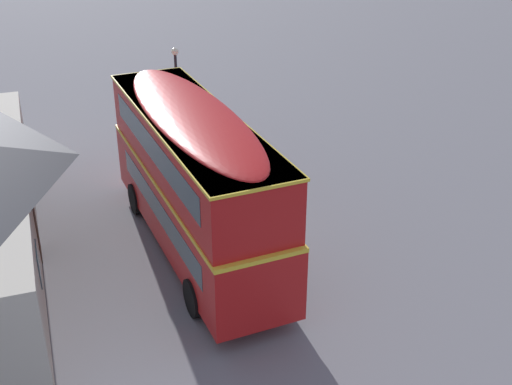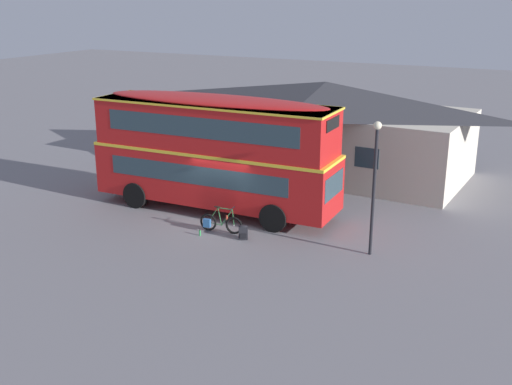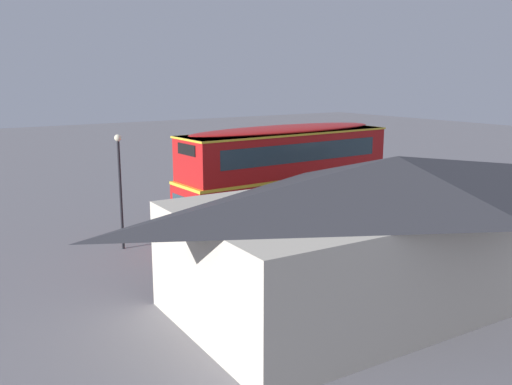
{
  "view_description": "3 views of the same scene",
  "coord_description": "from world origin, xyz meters",
  "views": [
    {
      "loc": [
        -18.39,
        6.05,
        11.3
      ],
      "look_at": [
        -1.7,
        -0.71,
        2.06
      ],
      "focal_mm": 46.03,
      "sensor_mm": 36.0,
      "label": 1
    },
    {
      "loc": [
        11.8,
        -19.97,
        8.62
      ],
      "look_at": [
        1.16,
        0.59,
        1.21
      ],
      "focal_mm": 43.59,
      "sensor_mm": 36.0,
      "label": 2
    },
    {
      "loc": [
        13.91,
        20.64,
        6.95
      ],
      "look_at": [
        -0.24,
        -0.28,
        1.62
      ],
      "focal_mm": 39.08,
      "sensor_mm": 36.0,
      "label": 3
    }
  ],
  "objects": [
    {
      "name": "ground_plane",
      "position": [
        0.0,
        0.0,
        0.0
      ],
      "size": [
        120.0,
        120.0,
        0.0
      ],
      "primitive_type": "plane",
      "color": "slate"
    },
    {
      "name": "pub_building",
      "position": [
        0.72,
        8.96,
        2.29
      ],
      "size": [
        14.5,
        7.43,
        4.5
      ],
      "color": "beige",
      "rests_on": "ground"
    },
    {
      "name": "double_decker_bus",
      "position": [
        -0.96,
        1.03,
        2.64
      ],
      "size": [
        10.36,
        2.86,
        4.79
      ],
      "color": "black",
      "rests_on": "ground"
    },
    {
      "name": "street_lamp",
      "position": [
        6.18,
        -0.49,
        2.89
      ],
      "size": [
        0.28,
        0.28,
        4.68
      ],
      "color": "black",
      "rests_on": "ground"
    },
    {
      "name": "touring_bicycle",
      "position": [
        0.46,
        -1.08,
        0.37
      ],
      "size": [
        1.74,
        0.6,
        1.03
      ],
      "color": "black",
      "rests_on": "ground"
    },
    {
      "name": "water_bottle_green_metal",
      "position": [
        0.0,
        -1.72,
        0.11
      ],
      "size": [
        0.07,
        0.07,
        0.24
      ],
      "color": "green",
      "rests_on": "ground"
    },
    {
      "name": "backpack_on_ground",
      "position": [
        1.6,
        -1.29,
        0.28
      ],
      "size": [
        0.4,
        0.37,
        0.55
      ],
      "color": "black",
      "rests_on": "ground"
    }
  ]
}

